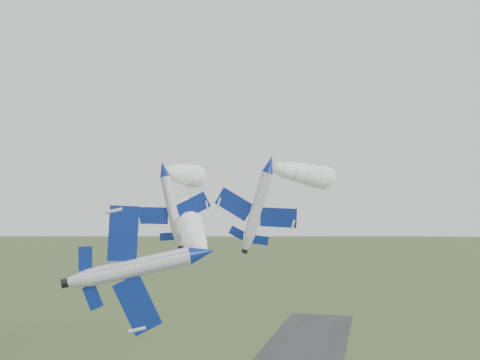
# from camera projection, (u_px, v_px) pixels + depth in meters

# --- Properties ---
(jet_lead) EXTENTS (6.36, 12.36, 10.42)m
(jet_lead) POSITION_uv_depth(u_px,v_px,m) (203.00, 253.00, 45.32)
(jet_lead) COLOR silver
(smoke_trail_jet_lead) EXTENTS (27.77, 58.86, 4.65)m
(smoke_trail_jet_lead) POSITION_uv_depth(u_px,v_px,m) (189.00, 223.00, 79.36)
(smoke_trail_jet_lead) COLOR white
(jet_pair_left) EXTENTS (11.08, 13.32, 3.91)m
(jet_pair_left) POSITION_uv_depth(u_px,v_px,m) (163.00, 169.00, 79.90)
(jet_pair_left) COLOR silver
(smoke_trail_jet_pair_left) EXTENTS (19.89, 64.02, 5.75)m
(smoke_trail_jet_pair_left) POSITION_uv_depth(u_px,v_px,m) (186.00, 175.00, 115.19)
(smoke_trail_jet_pair_left) COLOR white
(jet_pair_right) EXTENTS (11.50, 14.43, 4.56)m
(jet_pair_right) POSITION_uv_depth(u_px,v_px,m) (270.00, 164.00, 76.20)
(jet_pair_right) COLOR silver
(smoke_trail_jet_pair_right) EXTENTS (6.22, 69.56, 5.79)m
(smoke_trail_jet_pair_right) POSITION_uv_depth(u_px,v_px,m) (308.00, 175.00, 113.16)
(smoke_trail_jet_pair_right) COLOR white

